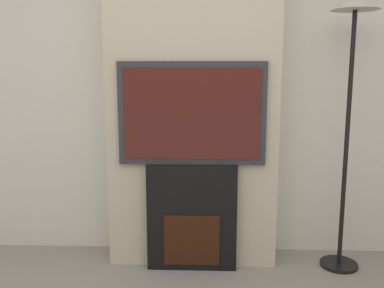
{
  "coord_description": "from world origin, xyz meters",
  "views": [
    {
      "loc": [
        0.11,
        -1.11,
        1.37
      ],
      "look_at": [
        0.0,
        1.7,
        0.87
      ],
      "focal_mm": 40.0,
      "sensor_mm": 36.0,
      "label": 1
    }
  ],
  "objects": [
    {
      "name": "wall_back",
      "position": [
        0.0,
        2.03,
        1.35
      ],
      "size": [
        6.0,
        0.06,
        2.7
      ],
      "color": "silver",
      "rests_on": "ground_plane"
    },
    {
      "name": "chimney_breast",
      "position": [
        0.0,
        1.85,
        1.35
      ],
      "size": [
        1.16,
        0.3,
        2.7
      ],
      "color": "beige",
      "rests_on": "ground_plane"
    },
    {
      "name": "fireplace",
      "position": [
        0.0,
        1.7,
        0.37
      ],
      "size": [
        0.61,
        0.15,
        0.74
      ],
      "color": "black",
      "rests_on": "ground_plane"
    },
    {
      "name": "television",
      "position": [
        0.0,
        1.69,
        1.08
      ],
      "size": [
        0.97,
        0.07,
        0.68
      ],
      "color": "#2D2D33",
      "rests_on": "fireplace"
    },
    {
      "name": "floor_lamp",
      "position": [
        1.03,
        1.74,
        1.45
      ],
      "size": [
        0.31,
        0.31,
        1.83
      ],
      "color": "black",
      "rests_on": "ground_plane"
    }
  ]
}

